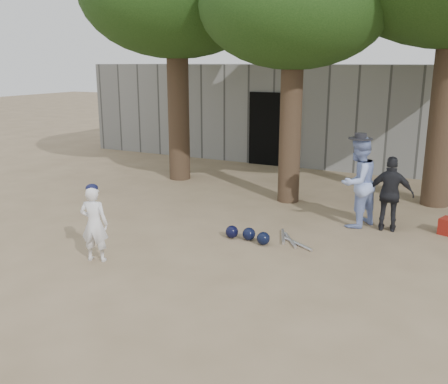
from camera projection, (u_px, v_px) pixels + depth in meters
The scene contains 7 objects.
ground at pixel (163, 259), 8.04m from camera, with size 70.00×70.00×0.00m, color #937C5E.
boy_player at pixel (94, 224), 7.81m from camera, with size 0.45×0.29×1.22m, color white.
spectator_blue at pixel (357, 182), 9.44m from camera, with size 0.84×0.65×1.73m, color #98AFEB.
spectator_dark at pixel (390, 194), 9.21m from camera, with size 0.83×0.34×1.41m, color black.
back_building at pixel (336, 111), 16.55m from camera, with size 16.00×5.24×3.00m.
helmet_row at pixel (248, 235), 8.81m from camera, with size 0.87×0.33×0.23m.
bat_pile at pixel (290, 240), 8.80m from camera, with size 0.84×0.80×0.06m.
Camera 1 is at (4.31, -6.22, 3.07)m, focal length 40.00 mm.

